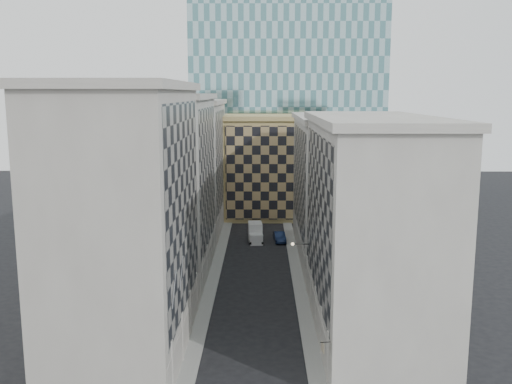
{
  "coord_description": "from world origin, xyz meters",
  "views": [
    {
      "loc": [
        0.8,
        -37.41,
        22.71
      ],
      "look_at": [
        0.24,
        13.47,
        13.89
      ],
      "focal_mm": 40.0,
      "sensor_mm": 36.0,
      "label": 1
    }
  ],
  "objects": [
    {
      "name": "bldg_right_a",
      "position": [
        10.88,
        15.0,
        10.32
      ],
      "size": [
        10.8,
        26.8,
        20.7
      ],
      "color": "#A7A199",
      "rests_on": "ground"
    },
    {
      "name": "bldg_left_a",
      "position": [
        -10.88,
        11.0,
        11.82
      ],
      "size": [
        10.8,
        22.8,
        23.7
      ],
      "color": "#9E978E",
      "rests_on": "ground"
    },
    {
      "name": "bldg_left_c",
      "position": [
        -10.88,
        55.0,
        10.83
      ],
      "size": [
        10.8,
        22.8,
        21.7
      ],
      "color": "#9E978E",
      "rests_on": "ground"
    },
    {
      "name": "tan_block",
      "position": [
        2.0,
        67.9,
        9.44
      ],
      "size": [
        16.8,
        14.8,
        18.8
      ],
      "color": "tan",
      "rests_on": "ground"
    },
    {
      "name": "shop_sign",
      "position": [
        5.42,
        3.0,
        3.83
      ],
      "size": [
        0.82,
        0.72,
        0.8
      ],
      "rotation": [
        0.0,
        0.0,
        0.16
      ],
      "color": "black",
      "rests_on": "ground"
    },
    {
      "name": "bldg_left_b",
      "position": [
        -10.88,
        33.0,
        11.32
      ],
      "size": [
        10.8,
        22.8,
        22.7
      ],
      "color": "gray",
      "rests_on": "ground"
    },
    {
      "name": "flagpoles_left",
      "position": [
        -5.9,
        6.0,
        8.0
      ],
      "size": [
        0.1,
        6.33,
        2.33
      ],
      "color": "gray",
      "rests_on": "ground"
    },
    {
      "name": "sidewalk_west",
      "position": [
        -5.25,
        30.0,
        0.07
      ],
      "size": [
        1.5,
        100.0,
        0.15
      ],
      "primitive_type": "cube",
      "color": "gray",
      "rests_on": "ground"
    },
    {
      "name": "box_truck",
      "position": [
        -0.24,
        48.67,
        1.22
      ],
      "size": [
        2.44,
        5.25,
        2.8
      ],
      "rotation": [
        0.0,
        0.0,
        0.07
      ],
      "color": "silver",
      "rests_on": "ground"
    },
    {
      "name": "sidewalk_east",
      "position": [
        5.25,
        30.0,
        0.07
      ],
      "size": [
        1.5,
        100.0,
        0.15
      ],
      "primitive_type": "cube",
      "color": "gray",
      "rests_on": "ground"
    },
    {
      "name": "church_tower",
      "position": [
        0.0,
        82.0,
        26.95
      ],
      "size": [
        7.2,
        7.2,
        51.5
      ],
      "color": "#2C2722",
      "rests_on": "ground"
    },
    {
      "name": "dark_car",
      "position": [
        3.5,
        48.46,
        0.78
      ],
      "size": [
        2.05,
        4.84,
        1.55
      ],
      "primitive_type": "imported",
      "rotation": [
        0.0,
        0.0,
        0.09
      ],
      "color": "#101B3B",
      "rests_on": "ground"
    },
    {
      "name": "bracket_lamp",
      "position": [
        4.38,
        24.0,
        6.2
      ],
      "size": [
        1.98,
        0.36,
        0.36
      ],
      "color": "black",
      "rests_on": "ground"
    },
    {
      "name": "bldg_right_b",
      "position": [
        10.89,
        42.0,
        9.85
      ],
      "size": [
        10.8,
        28.8,
        19.7
      ],
      "color": "#A7A199",
      "rests_on": "ground"
    }
  ]
}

